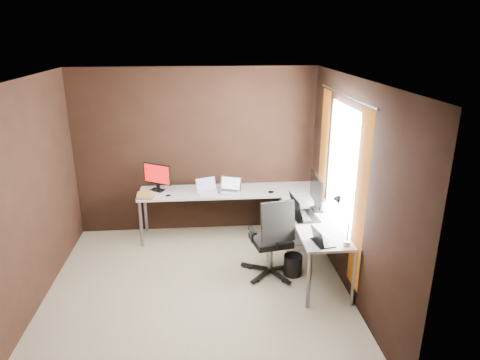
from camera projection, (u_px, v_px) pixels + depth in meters
name	position (u px, v px, depth m)	size (l,w,h in m)	color
room	(225.00, 190.00, 4.81)	(3.60, 3.60, 2.50)	#B7AC8E
desk	(257.00, 205.00, 5.97)	(2.65, 2.25, 0.73)	white
drawer_pedestal	(296.00, 224.00, 6.24)	(0.42, 0.50, 0.60)	white
monitor_left	(157.00, 176.00, 6.28)	(0.41, 0.26, 0.41)	black
monitor_right	(316.00, 191.00, 5.57)	(0.14, 0.58, 0.47)	black
laptop_white	(207.00, 189.00, 6.27)	(0.35, 0.30, 0.20)	white
laptop_silver	(230.00, 189.00, 6.29)	(0.38, 0.32, 0.21)	silver
laptop_black_big	(301.00, 213.00, 5.42)	(0.34, 0.45, 0.28)	black
laptop_black_small	(321.00, 240.00, 4.75)	(0.24, 0.31, 0.19)	black
book_stack	(145.00, 195.00, 6.05)	(0.25, 0.21, 0.07)	#906A4D
mouse_left	(168.00, 196.00, 6.11)	(0.08, 0.05, 0.03)	black
mouse_corner	(271.00, 192.00, 6.24)	(0.09, 0.06, 0.04)	black
desk_lamp	(342.00, 215.00, 4.65)	(0.19, 0.21, 0.56)	slate
office_chair	(272.00, 252.00, 5.43)	(0.60, 0.61, 1.06)	black
wastebasket	(293.00, 265.00, 5.48)	(0.23, 0.23, 0.27)	black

